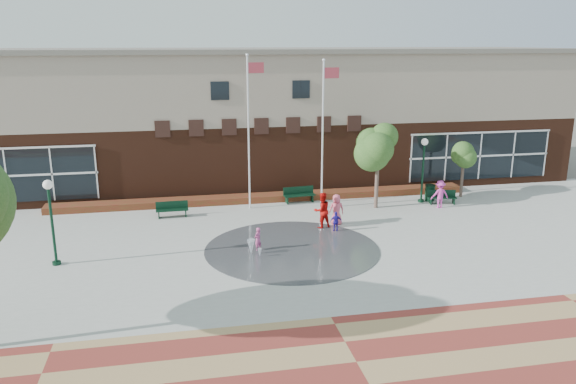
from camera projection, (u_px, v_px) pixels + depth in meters
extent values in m
plane|color=#666056|center=(306.00, 274.00, 24.12)|extent=(120.00, 120.00, 0.00)
cube|color=#A8A8A0|center=(288.00, 242.00, 27.91)|extent=(46.00, 18.00, 0.01)
cube|color=maroon|center=(356.00, 362.00, 17.49)|extent=(46.00, 6.00, 0.01)
cylinder|color=#383A3D|center=(292.00, 249.00, 26.96)|extent=(8.40, 8.40, 0.01)
cube|color=#4A2417|center=(251.00, 148.00, 40.10)|extent=(44.00, 10.00, 4.50)
cube|color=gray|center=(250.00, 85.00, 38.93)|extent=(44.00, 10.00, 4.50)
cube|color=slate|center=(250.00, 51.00, 38.33)|extent=(44.40, 10.40, 0.30)
cube|color=black|center=(7.00, 176.00, 32.57)|extent=(10.00, 0.12, 3.19)
cube|color=black|center=(480.00, 156.00, 38.20)|extent=(10.00, 0.12, 3.19)
cube|color=black|center=(220.00, 91.00, 33.70)|extent=(1.10, 0.10, 1.10)
cube|color=black|center=(301.00, 89.00, 34.63)|extent=(1.10, 0.10, 1.10)
cube|color=maroon|center=(264.00, 201.00, 35.10)|extent=(26.00, 1.20, 0.40)
cylinder|color=white|center=(249.00, 135.00, 32.41)|extent=(0.11, 0.11, 8.88)
sphere|color=white|center=(247.00, 55.00, 31.24)|extent=(0.17, 0.17, 0.17)
cube|color=#C53D4B|center=(256.00, 68.00, 31.59)|extent=(0.96, 0.18, 0.60)
cylinder|color=white|center=(323.00, 137.00, 32.51)|extent=(0.11, 0.11, 8.60)
sphere|color=white|center=(324.00, 60.00, 31.38)|extent=(0.18, 0.18, 0.18)
cube|color=#C53D4B|center=(331.00, 73.00, 31.76)|extent=(0.97, 0.24, 0.61)
cylinder|color=black|center=(53.00, 228.00, 24.65)|extent=(0.12, 0.12, 3.53)
cylinder|color=black|center=(57.00, 263.00, 25.09)|extent=(0.37, 0.37, 0.17)
sphere|color=white|center=(48.00, 185.00, 24.15)|extent=(0.41, 0.41, 0.41)
cylinder|color=black|center=(423.00, 174.00, 34.36)|extent=(0.13, 0.13, 3.61)
cylinder|color=black|center=(421.00, 201.00, 34.81)|extent=(0.38, 0.38, 0.17)
sphere|color=white|center=(425.00, 142.00, 33.84)|extent=(0.42, 0.42, 0.42)
cube|color=black|center=(172.00, 210.00, 31.72)|extent=(1.81, 0.54, 0.06)
cube|color=black|center=(172.00, 205.00, 31.87)|extent=(1.80, 0.09, 0.45)
cube|color=black|center=(299.00, 195.00, 34.61)|extent=(1.99, 0.72, 0.06)
cube|color=black|center=(298.00, 190.00, 34.76)|extent=(1.94, 0.24, 0.49)
cube|color=black|center=(442.00, 198.00, 34.30)|extent=(1.77, 0.82, 0.06)
cube|color=black|center=(442.00, 193.00, 34.45)|extent=(1.68, 0.40, 0.43)
cylinder|color=black|center=(430.00, 193.00, 34.97)|extent=(0.60, 0.60, 0.99)
cylinder|color=black|center=(430.00, 185.00, 34.84)|extent=(0.64, 0.64, 0.06)
cylinder|color=#4C3931|center=(377.00, 181.00, 33.24)|extent=(0.23, 0.23, 3.32)
cylinder|color=#4C3931|center=(462.00, 180.00, 35.76)|extent=(0.19, 0.19, 2.20)
cone|color=white|center=(251.00, 255.00, 26.26)|extent=(0.37, 0.37, 0.73)
cone|color=white|center=(260.00, 258.00, 25.94)|extent=(0.18, 0.18, 0.41)
imported|color=#CA4C8E|center=(258.00, 239.00, 26.65)|extent=(0.50, 0.49, 1.16)
imported|color=red|center=(322.00, 210.00, 29.83)|extent=(1.10, 0.95, 1.95)
imported|color=#DE576E|center=(336.00, 210.00, 30.37)|extent=(0.85, 0.57, 1.71)
imported|color=#2B1CA4|center=(336.00, 222.00, 29.36)|extent=(0.66, 0.32, 1.08)
imported|color=#D83BAC|center=(440.00, 194.00, 33.49)|extent=(1.09, 0.64, 1.67)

